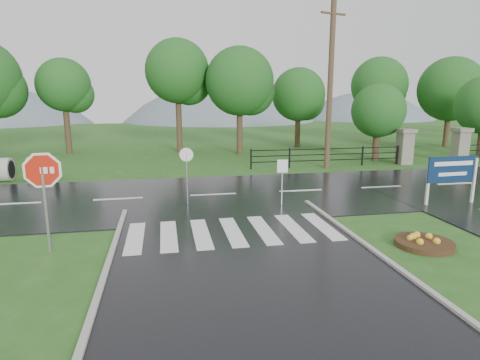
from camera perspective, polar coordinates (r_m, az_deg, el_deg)
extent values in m
plane|color=#27571D|center=(8.36, 5.14, -18.80)|extent=(120.00, 120.00, 0.00)
cube|color=black|center=(17.55, -3.82, -2.21)|extent=(90.00, 8.00, 0.04)
cube|color=silver|center=(12.65, -14.69, -7.92)|extent=(0.50, 2.80, 0.02)
cube|color=silver|center=(12.62, -10.11, -7.76)|extent=(0.50, 2.80, 0.02)
cube|color=silver|center=(12.66, -5.55, -7.56)|extent=(0.50, 2.80, 0.02)
cube|color=silver|center=(12.78, -1.04, -7.32)|extent=(0.50, 2.80, 0.02)
cube|color=silver|center=(12.98, 3.35, -7.03)|extent=(0.50, 2.80, 0.02)
cube|color=silver|center=(13.25, 7.57, -6.72)|extent=(0.50, 2.80, 0.02)
cube|color=silver|center=(13.59, 11.60, -6.39)|extent=(0.50, 2.80, 0.02)
cube|color=gray|center=(27.59, 22.37, 4.18)|extent=(0.80, 0.80, 2.00)
cube|color=#6B6659|center=(27.48, 22.55, 6.49)|extent=(1.00, 1.00, 0.24)
cube|color=gray|center=(29.96, 28.81, 4.15)|extent=(0.80, 0.80, 2.00)
cube|color=#6B6659|center=(29.86, 29.03, 6.27)|extent=(1.00, 1.00, 0.24)
cube|color=black|center=(25.20, 12.19, 2.78)|extent=(9.50, 0.05, 0.05)
cube|color=black|center=(25.15, 12.23, 3.57)|extent=(9.50, 0.05, 0.05)
cube|color=black|center=(25.10, 12.26, 4.36)|extent=(9.50, 0.05, 0.05)
cube|color=black|center=(23.73, 1.57, 2.98)|extent=(0.08, 0.08, 1.20)
cube|color=black|center=(27.37, 21.43, 3.35)|extent=(0.08, 0.08, 1.20)
cube|color=black|center=(30.32, 29.47, 3.39)|extent=(0.08, 0.08, 1.20)
sphere|color=slate|center=(78.69, -29.77, -3.47)|extent=(40.00, 40.00, 40.00)
sphere|color=slate|center=(75.72, -2.76, -4.69)|extent=(48.00, 48.00, 48.00)
sphere|color=slate|center=(83.14, 16.68, -0.61)|extent=(36.00, 36.00, 36.00)
cylinder|color=#9E9B93|center=(23.06, -26.33, 1.49)|extent=(1.30, 1.20, 1.20)
cube|color=#939399|center=(12.17, -25.79, -4.38)|extent=(0.07, 0.07, 2.20)
cylinder|color=white|center=(11.93, -26.29, 1.25)|extent=(1.32, 0.17, 1.32)
cylinder|color=red|center=(11.92, -26.31, 1.23)|extent=(1.15, 0.16, 1.15)
cube|color=silver|center=(17.28, 25.17, -0.39)|extent=(0.10, 0.10, 1.86)
cube|color=silver|center=(18.55, 30.31, -0.12)|extent=(0.10, 0.10, 1.86)
cube|color=#0A2144|center=(17.81, 27.99, 1.36)|extent=(2.23, 0.17, 1.02)
cube|color=white|center=(17.75, 28.13, 2.08)|extent=(1.77, 0.10, 0.17)
cube|color=white|center=(17.81, 28.00, 0.75)|extent=(1.30, 0.07, 0.14)
cylinder|color=#332111|center=(12.87, 24.71, -8.21)|extent=(1.64, 1.64, 0.16)
cube|color=#939399|center=(15.74, 5.99, -0.64)|extent=(0.04, 0.04, 1.74)
cube|color=white|center=(15.58, 6.07, 1.98)|extent=(0.41, 0.09, 0.50)
cylinder|color=#939399|center=(15.88, -7.55, 0.17)|extent=(0.06, 0.06, 2.14)
cylinder|color=white|center=(15.70, -7.64, 3.60)|extent=(0.53, 0.10, 0.53)
cylinder|color=#473523|center=(24.37, 12.69, 12.75)|extent=(0.32, 0.32, 9.52)
cube|color=brown|center=(24.79, 13.14, 22.07)|extent=(1.66, 0.56, 0.11)
cylinder|color=#3D2B1C|center=(28.22, 18.82, 5.38)|extent=(0.44, 0.44, 2.77)
sphere|color=#19511A|center=(28.09, 19.08, 9.32)|extent=(3.49, 3.49, 3.49)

